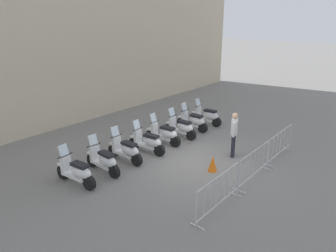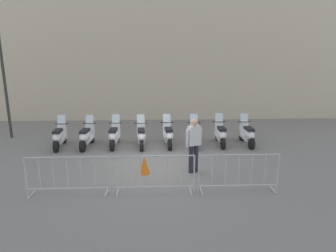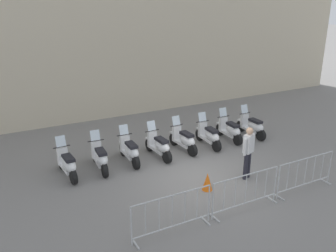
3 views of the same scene
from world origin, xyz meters
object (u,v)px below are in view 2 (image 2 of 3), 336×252
Objects in this scene: motorcycle_0 at (59,137)px; motorcycle_4 at (168,135)px; motorcycle_1 at (86,137)px; motorcycle_5 at (195,135)px; motorcycle_6 at (221,134)px; barrier_segment_2 at (239,173)px; motorcycle_7 at (247,135)px; traffic_cone at (144,165)px; motorcycle_3 at (141,136)px; motorcycle_2 at (114,136)px; barrier_segment_1 at (154,175)px; officer_near_row_end at (194,143)px; street_lamp at (1,55)px; barrier_segment_0 at (68,176)px.

motorcycle_0 is 1.00× the size of motorcycle_4.
motorcycle_1 is 3.29m from motorcycle_4.
motorcycle_4 is at bearing -178.82° from motorcycle_5.
motorcycle_6 is 4.30m from barrier_segment_2.
traffic_cone is (-3.88, -3.20, -0.18)m from motorcycle_7.
motorcycle_3 is at bearing 4.48° from motorcycle_1.
motorcycle_2 is (1.09, 0.16, 0.00)m from motorcycle_1.
barrier_segment_2 is at bearing -23.01° from traffic_cone.
barrier_segment_1 is at bearing -175.12° from barrier_segment_2.
motorcycle_1 is 1.00× the size of motorcycle_7.
motorcycle_1 is at bearing -171.77° from motorcycle_2.
officer_near_row_end is at bearing -71.59° from motorcycle_4.
traffic_cone is at bearing -33.73° from motorcycle_0.
motorcycle_4 is 0.28× the size of street_lamp.
motorcycle_4 is at bearing 78.12° from traffic_cone.
barrier_segment_1 reaches higher than traffic_cone.
street_lamp is 11.06× the size of traffic_cone.
barrier_segment_0 is 1.26× the size of officer_near_row_end.
motorcycle_5 is 1.00× the size of motorcycle_7.
motorcycle_3 is at bearing -174.70° from motorcycle_5.
barrier_segment_2 is 3.95× the size of traffic_cone.
officer_near_row_end is (0.91, -2.75, 0.53)m from motorcycle_4.
barrier_segment_1 is 1.00× the size of barrier_segment_2.
motorcycle_1 is 1.10m from motorcycle_2.
barrier_segment_1 is 9.33m from street_lamp.
officer_near_row_end reaches higher than traffic_cone.
motorcycle_6 is at bearing 88.63° from barrier_segment_2.
officer_near_row_end reaches higher than motorcycle_7.
motorcycle_1 is 4.98m from barrier_segment_1.
motorcycle_2 and motorcycle_5 have the same top height.
traffic_cone is (-1.53, -0.18, -0.71)m from officer_near_row_end.
officer_near_row_end is (3.10, -2.56, 0.53)m from motorcycle_2.
barrier_segment_1 is (4.16, -3.83, 0.07)m from motorcycle_0.
street_lamp reaches higher than motorcycle_0.
motorcycle_1 is at bearing -175.11° from motorcycle_5.
motorcycle_0 is at bearing -175.51° from motorcycle_3.
motorcycle_3 is 5.01m from barrier_segment_2.
motorcycle_1 reaches higher than traffic_cone.
street_lamp reaches higher than motorcycle_2.
motorcycle_4 is at bearing 87.44° from barrier_segment_1.
barrier_segment_2 is at bearing -51.03° from motorcycle_3.
motorcycle_4 is 0.79× the size of barrier_segment_0.
motorcycle_7 reaches higher than barrier_segment_2.
officer_near_row_end is at bearing -93.56° from motorcycle_5.
motorcycle_5 is at bearing 4.81° from motorcycle_0.
officer_near_row_end is (5.27, -2.31, 0.53)m from motorcycle_0.
motorcycle_3 and motorcycle_5 have the same top height.
barrier_segment_2 is at bearing -48.96° from officer_near_row_end.
traffic_cone is at bearing -119.98° from motorcycle_5.
barrier_segment_2 is at bearing -28.74° from street_lamp.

